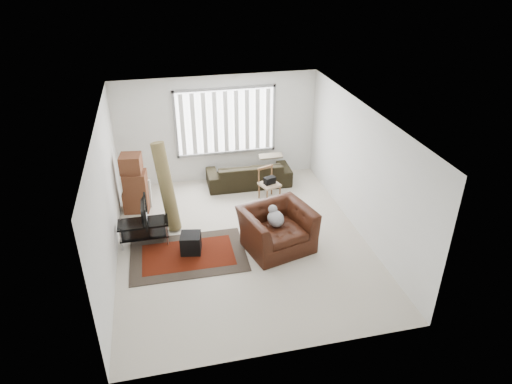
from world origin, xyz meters
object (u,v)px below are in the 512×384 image
tv_stand (143,228)px  side_chair (269,183)px  sofa (249,170)px  moving_boxes (135,185)px  armchair (277,226)px

tv_stand → side_chair: bearing=22.5°
sofa → tv_stand: bearing=39.1°
sofa → side_chair: sofa is taller
moving_boxes → side_chair: size_ratio=1.70×
moving_boxes → tv_stand: bearing=-84.1°
sofa → armchair: (-0.02, -2.79, 0.09)m
moving_boxes → armchair: moving_boxes is taller
sofa → moving_boxes: bearing=14.1°
side_chair → armchair: armchair is taller
tv_stand → sofa: sofa is taller
side_chair → armchair: 1.98m
tv_stand → side_chair: side_chair is taller
tv_stand → armchair: size_ratio=0.64×
moving_boxes → side_chair: 3.09m
tv_stand → side_chair: (2.93, 1.21, 0.08)m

